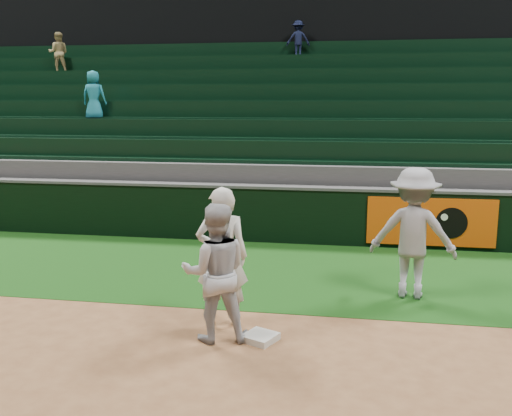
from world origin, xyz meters
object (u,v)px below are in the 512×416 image
Objects in this scene: first_base at (260,337)px; base_coach at (413,233)px; baserunner at (215,273)px; first_baseman at (222,257)px.

first_base is 3.10m from base_coach.
baserunner is 0.88× the size of base_coach.
baserunner is at bearing 81.38° from first_baseman.
base_coach is at bearing 44.82° from first_base.
first_baseman is 3.14m from base_coach.
baserunner is 3.40m from base_coach.
first_baseman reaches higher than first_base.
base_coach is (2.66, 2.11, 0.13)m from baserunner.
first_baseman is 0.50m from baserunner.
baserunner is (-0.58, -0.04, 0.86)m from first_base.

